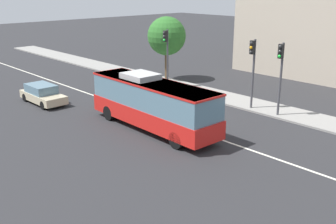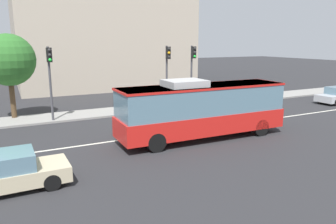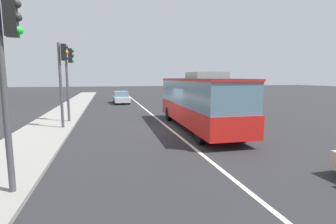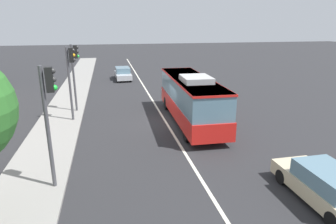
# 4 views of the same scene
# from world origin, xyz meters

# --- Properties ---
(ground_plane) EXTENTS (160.00, 160.00, 0.00)m
(ground_plane) POSITION_xyz_m (0.00, 0.00, 0.00)
(ground_plane) COLOR #28282B
(sidewalk_kerb) EXTENTS (80.00, 3.00, 0.14)m
(sidewalk_kerb) POSITION_xyz_m (0.00, 7.34, 0.07)
(sidewalk_kerb) COLOR gray
(sidewalk_kerb) RESTS_ON ground_plane
(lane_centre_line) EXTENTS (76.00, 0.16, 0.01)m
(lane_centre_line) POSITION_xyz_m (0.00, 0.00, 0.01)
(lane_centre_line) COLOR silver
(lane_centre_line) RESTS_ON ground_plane
(transit_bus) EXTENTS (10.06, 2.73, 3.46)m
(transit_bus) POSITION_xyz_m (-0.45, -1.72, 1.81)
(transit_bus) COLOR red
(transit_bus) RESTS_ON ground_plane
(sedan_beige) EXTENTS (4.52, 1.86, 1.46)m
(sedan_beige) POSITION_xyz_m (-10.79, -4.13, 0.72)
(sedan_beige) COLOR #C6B793
(sedan_beige) RESTS_ON ground_plane
(traffic_light_near_corner) EXTENTS (0.35, 0.62, 5.20)m
(traffic_light_near_corner) POSITION_xyz_m (-7.62, 6.13, 3.56)
(traffic_light_near_corner) COLOR #47474C
(traffic_light_near_corner) RESTS_ON ground_plane
(traffic_light_mid_block) EXTENTS (0.34, 0.62, 5.20)m
(traffic_light_mid_block) POSITION_xyz_m (3.66, 6.21, 3.56)
(traffic_light_mid_block) COLOR #47474C
(traffic_light_mid_block) RESTS_ON ground_plane
(traffic_light_far_corner) EXTENTS (0.33, 0.62, 5.20)m
(traffic_light_far_corner) POSITION_xyz_m (1.35, 6.26, 3.56)
(traffic_light_far_corner) COLOR #47474C
(traffic_light_far_corner) RESTS_ON ground_plane
(street_tree_kerbside_left) EXTENTS (3.64, 3.64, 6.09)m
(street_tree_kerbside_left) POSITION_xyz_m (-10.02, 8.39, 4.24)
(street_tree_kerbside_left) COLOR #4C3823
(street_tree_kerbside_left) RESTS_ON ground_plane
(office_block_background) EXTENTS (20.44, 17.31, 17.00)m
(office_block_background) POSITION_xyz_m (1.12, 25.88, 8.50)
(office_block_background) COLOR #B7A893
(office_block_background) RESTS_ON ground_plane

